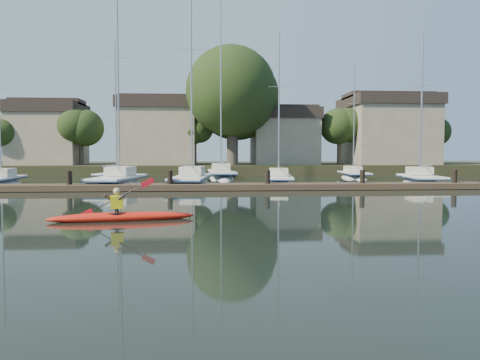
{
  "coord_description": "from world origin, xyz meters",
  "views": [
    {
      "loc": [
        -0.79,
        -14.67,
        2.27
      ],
      "look_at": [
        0.54,
        3.71,
        1.2
      ],
      "focal_mm": 35.0,
      "sensor_mm": 36.0,
      "label": 1
    }
  ],
  "objects": [
    {
      "name": "sailboat_2",
      "position": [
        -1.83,
        18.1,
        -0.2
      ],
      "size": [
        3.29,
        9.99,
        16.23
      ],
      "rotation": [
        0.0,
        0.0,
        -0.1
      ],
      "color": "white",
      "rests_on": "ground"
    },
    {
      "name": "shore",
      "position": [
        1.61,
        40.29,
        3.23
      ],
      "size": [
        90.0,
        25.25,
        12.75
      ],
      "color": "#222E17",
      "rests_on": "ground"
    },
    {
      "name": "sailboat_3",
      "position": [
        4.49,
        19.1,
        -0.18
      ],
      "size": [
        2.96,
        7.83,
        12.31
      ],
      "rotation": [
        0.0,
        0.0,
        -0.13
      ],
      "color": "white",
      "rests_on": "ground"
    },
    {
      "name": "sailboat_7",
      "position": [
        12.48,
        26.54,
        -0.17
      ],
      "size": [
        2.45,
        7.34,
        11.64
      ],
      "rotation": [
        0.0,
        0.0,
        -0.08
      ],
      "color": "white",
      "rests_on": "ground"
    },
    {
      "name": "sailboat_0",
      "position": [
        -15.15,
        19.0,
        -0.19
      ],
      "size": [
        2.57,
        7.49,
        11.68
      ],
      "rotation": [
        0.0,
        0.0,
        0.07
      ],
      "color": "white",
      "rests_on": "ground"
    },
    {
      "name": "sailboat_4",
      "position": [
        14.74,
        18.13,
        -0.2
      ],
      "size": [
        3.38,
        7.58,
        12.45
      ],
      "rotation": [
        0.0,
        0.0,
        -0.17
      ],
      "color": "white",
      "rests_on": "ground"
    },
    {
      "name": "dock",
      "position": [
        0.0,
        14.0,
        0.2
      ],
      "size": [
        34.0,
        2.0,
        1.8
      ],
      "color": "#4E402C",
      "rests_on": "ground"
    },
    {
      "name": "ground",
      "position": [
        0.0,
        0.0,
        0.0
      ],
      "size": [
        160.0,
        160.0,
        0.0
      ],
      "primitive_type": "plane",
      "color": "black",
      "rests_on": "ground"
    },
    {
      "name": "sailboat_5",
      "position": [
        -8.76,
        27.24,
        -0.17
      ],
      "size": [
        3.09,
        8.28,
        13.39
      ],
      "rotation": [
        0.0,
        0.0,
        -0.15
      ],
      "color": "white",
      "rests_on": "ground"
    },
    {
      "name": "sailboat_1",
      "position": [
        -6.82,
        17.92,
        -0.21
      ],
      "size": [
        3.4,
        9.49,
        15.17
      ],
      "rotation": [
        0.0,
        0.0,
        -0.12
      ],
      "color": "white",
      "rests_on": "ground"
    },
    {
      "name": "kayak",
      "position": [
        -3.65,
        1.17,
        0.19
      ],
      "size": [
        4.88,
        1.46,
        1.55
      ],
      "rotation": [
        0.0,
        0.0,
        0.17
      ],
      "color": "red",
      "rests_on": "ground"
    },
    {
      "name": "sailboat_6",
      "position": [
        0.56,
        27.63,
        -0.2
      ],
      "size": [
        2.56,
        11.01,
        17.42
      ],
      "rotation": [
        0.0,
        0.0,
        0.02
      ],
      "color": "white",
      "rests_on": "ground"
    }
  ]
}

